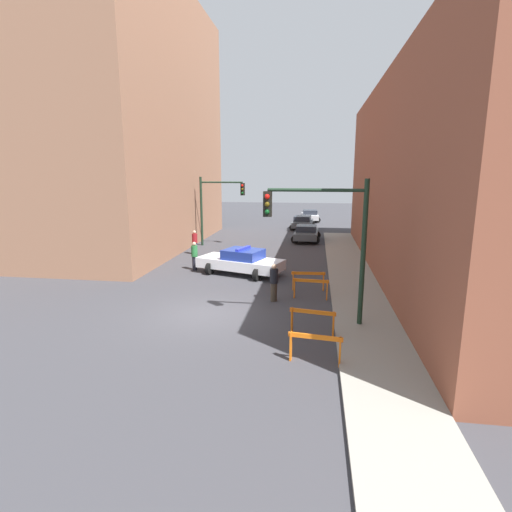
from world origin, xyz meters
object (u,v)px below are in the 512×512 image
parked_car_far (310,215)px  pedestrian_crossing (195,256)px  pedestrian_sidewalk (274,282)px  barrier_corner (308,278)px  pedestrian_corner (195,242)px  barrier_front (315,344)px  parked_car_near (306,233)px  barrier_mid (312,318)px  police_car (241,261)px  traffic_light_near (330,230)px  parked_car_mid (302,222)px  barrier_back (311,285)px  traffic_light_far (215,201)px

parked_car_far → pedestrian_crossing: size_ratio=2.65×
pedestrian_sidewalk → barrier_corner: size_ratio=1.04×
pedestrian_corner → barrier_front: (8.20, -14.88, -0.24)m
parked_car_near → barrier_mid: (0.70, -19.44, -0.06)m
barrier_mid → police_car: bearing=116.7°
barrier_front → barrier_mid: (-0.10, 2.14, 0.00)m
traffic_light_near → pedestrian_sidewalk: size_ratio=3.13×
police_car → pedestrian_crossing: 2.83m
parked_car_mid → barrier_front: size_ratio=2.76×
barrier_back → traffic_light_far: bearing=121.1°
parked_car_mid → barrier_back: 22.49m
pedestrian_sidewalk → barrier_corner: pedestrian_sidewalk is taller
barrier_front → traffic_light_near: bearing=82.2°
pedestrian_corner → barrier_mid: size_ratio=1.05×
pedestrian_corner → traffic_light_far: bearing=-100.8°
pedestrian_crossing → pedestrian_corner: (-1.33, 4.36, 0.00)m
pedestrian_crossing → barrier_back: bearing=178.0°
traffic_light_far → parked_car_mid: traffic_light_far is taller
parked_car_near → pedestrian_corner: bearing=-135.9°
parked_car_far → pedestrian_crossing: pedestrian_crossing is taller
parked_car_mid → barrier_front: bearing=-83.7°
pedestrian_sidewalk → pedestrian_crossing: bearing=-8.3°
parked_car_far → barrier_back: (0.53, -29.03, -0.06)m
parked_car_near → pedestrian_sidewalk: pedestrian_sidewalk is taller
traffic_light_far → parked_car_mid: size_ratio=1.18×
parked_car_mid → parked_car_far: same height
pedestrian_crossing → barrier_front: bearing=154.3°
traffic_light_far → police_car: size_ratio=1.03×
parked_car_near → pedestrian_crossing: 12.62m
police_car → pedestrian_crossing: pedestrian_crossing is taller
parked_car_far → pedestrian_sidewalk: bearing=-95.5°
parked_car_far → pedestrian_corner: bearing=-113.6°
traffic_light_far → barrier_back: (7.38, -12.23, -2.78)m
traffic_light_far → parked_car_near: (6.80, 3.17, -2.72)m
parked_car_far → pedestrian_sidewalk: size_ratio=2.65×
parked_car_near → parked_car_mid: (-0.56, 7.07, 0.00)m
parked_car_far → traffic_light_far: bearing=-115.7°
police_car → barrier_front: size_ratio=3.17×
traffic_light_near → pedestrian_crossing: (-7.30, 7.38, -2.67)m
parked_car_near → parked_car_mid: 7.09m
barrier_back → pedestrian_crossing: bearing=146.9°
parked_car_mid → pedestrian_corner: (-6.84, -13.76, 0.19)m
traffic_light_near → barrier_front: 4.30m
traffic_light_far → pedestrian_crossing: size_ratio=3.13×
parked_car_far → barrier_front: size_ratio=2.76×
parked_car_far → barrier_mid: (0.65, -33.07, -0.06)m
pedestrian_corner → pedestrian_sidewalk: (6.40, -9.25, 0.00)m
pedestrian_crossing → pedestrian_sidewalk: same height
police_car → parked_car_far: (3.34, 25.15, -0.05)m
traffic_light_near → barrier_back: traffic_light_near is taller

